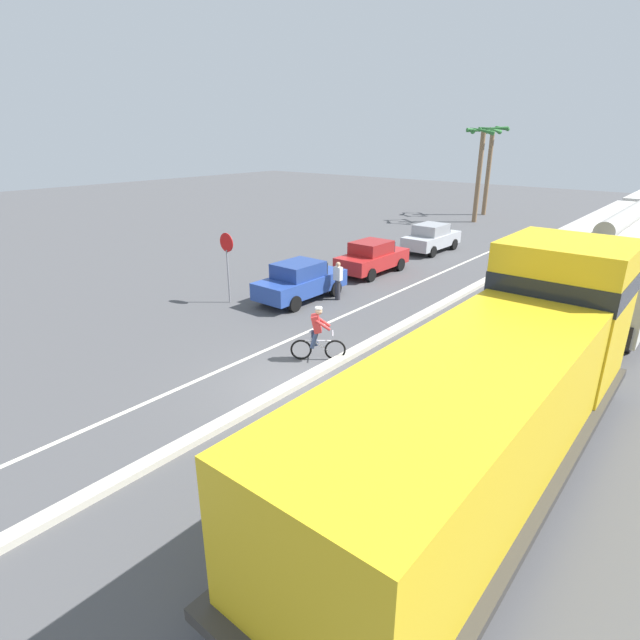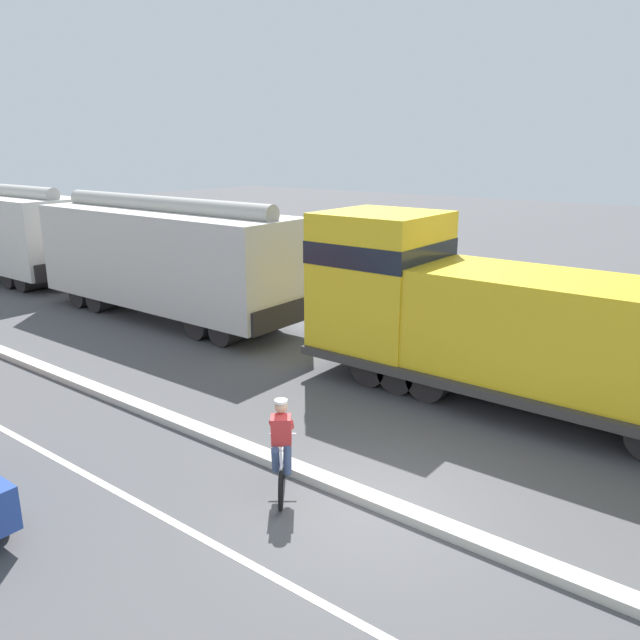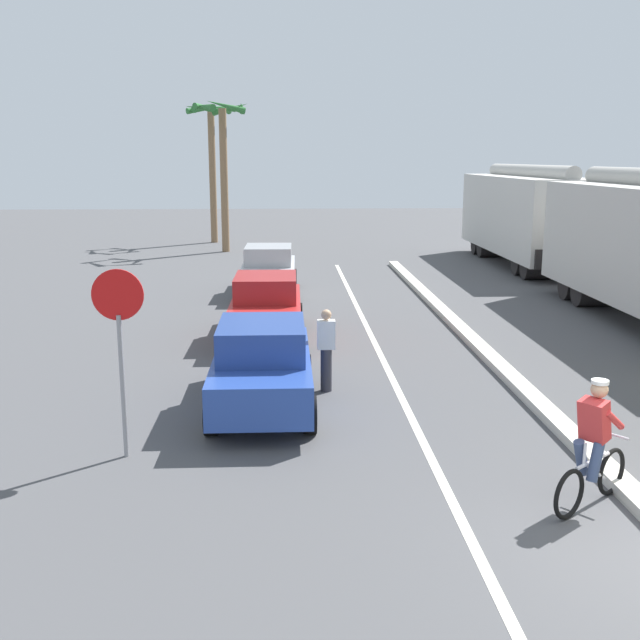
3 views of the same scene
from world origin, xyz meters
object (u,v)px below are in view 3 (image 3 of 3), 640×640
at_px(parked_car_blue, 262,365).
at_px(palm_tree_far, 223,144).
at_px(parked_car_red, 266,306).
at_px(parked_car_silver, 269,270).
at_px(cyclist, 593,448).
at_px(palm_tree_near, 212,140).
at_px(pedestrian_by_cars, 326,349).
at_px(hopper_car_middle, 526,216).
at_px(stop_sign, 119,327).

bearing_deg(parked_car_blue, palm_tree_far, 95.97).
xyz_separation_m(parked_car_red, parked_car_silver, (-0.06, 6.30, 0.00)).
height_order(parked_car_blue, cyclist, cyclist).
relative_size(parked_car_silver, palm_tree_near, 0.59).
xyz_separation_m(parked_car_red, pedestrian_by_cars, (1.26, -4.43, 0.03)).
distance_m(palm_tree_near, pedestrian_by_cars, 27.22).
bearing_deg(parked_car_silver, palm_tree_near, 101.63).
distance_m(palm_tree_near, palm_tree_far, 4.19).
bearing_deg(parked_car_silver, parked_car_blue, -89.41).
bearing_deg(parked_car_red, pedestrian_by_cars, -74.12).
height_order(parked_car_red, parked_car_silver, same).
relative_size(parked_car_silver, cyclist, 2.47).
relative_size(parked_car_silver, palm_tree_far, 0.59).
height_order(parked_car_silver, palm_tree_far, palm_tree_far).
relative_size(parked_car_blue, parked_car_red, 1.00).
bearing_deg(palm_tree_far, parked_car_red, -82.43).
bearing_deg(cyclist, hopper_car_middle, 74.47).
bearing_deg(parked_car_silver, hopper_car_middle, 30.68).
height_order(parked_car_red, palm_tree_near, palm_tree_near).
bearing_deg(palm_tree_near, parked_car_blue, -83.03).
bearing_deg(parked_car_blue, parked_car_silver, 90.59).
bearing_deg(cyclist, palm_tree_near, 103.73).
distance_m(parked_car_silver, stop_sign, 14.03).
bearing_deg(palm_tree_far, palm_tree_near, 102.60).
height_order(parked_car_blue, palm_tree_near, palm_tree_near).
bearing_deg(palm_tree_near, parked_car_red, -81.48).
height_order(hopper_car_middle, stop_sign, hopper_car_middle).
distance_m(cyclist, pedestrian_by_cars, 6.01).
xyz_separation_m(palm_tree_near, pedestrian_by_cars, (4.56, -26.45, -4.53)).
xyz_separation_m(hopper_car_middle, parked_car_red, (-10.57, -12.61, -1.26)).
distance_m(parked_car_blue, palm_tree_far, 23.87).
height_order(cyclist, palm_tree_far, palm_tree_far).
xyz_separation_m(parked_car_silver, palm_tree_near, (-3.23, 15.72, 4.56)).
bearing_deg(palm_tree_near, pedestrian_by_cars, -80.22).
xyz_separation_m(hopper_car_middle, stop_sign, (-12.53, -20.16, -0.05)).
xyz_separation_m(stop_sign, palm_tree_far, (-0.42, 25.48, 3.08)).
relative_size(hopper_car_middle, palm_tree_near, 1.47).
bearing_deg(hopper_car_middle, parked_car_red, -129.97).
distance_m(parked_car_blue, cyclist, 6.00).
xyz_separation_m(palm_tree_far, pedestrian_by_cars, (3.65, -22.37, -4.26)).
bearing_deg(parked_car_blue, pedestrian_by_cars, 39.50).
relative_size(parked_car_blue, pedestrian_by_cars, 2.59).
relative_size(cyclist, pedestrian_by_cars, 1.06).
distance_m(hopper_car_middle, palm_tree_near, 17.08).
bearing_deg(hopper_car_middle, pedestrian_by_cars, -118.65).
relative_size(stop_sign, palm_tree_far, 0.40).
bearing_deg(stop_sign, parked_car_silver, 82.19).
bearing_deg(stop_sign, hopper_car_middle, 58.13).
relative_size(palm_tree_near, palm_tree_far, 1.01).
bearing_deg(pedestrian_by_cars, parked_car_silver, 97.03).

